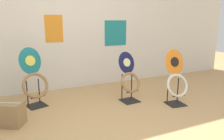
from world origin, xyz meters
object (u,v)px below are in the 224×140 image
at_px(toilet_seat_display_teal_sax, 34,81).
at_px(toilet_seat_display_navy_moon, 129,78).
at_px(storage_box, 5,114).
at_px(toilet_seat_display_orange_sun, 176,79).

relative_size(toilet_seat_display_teal_sax, toilet_seat_display_navy_moon, 1.13).
bearing_deg(toilet_seat_display_navy_moon, storage_box, -177.08).
bearing_deg(storage_box, toilet_seat_display_navy_moon, 2.92).
xyz_separation_m(toilet_seat_display_orange_sun, storage_box, (-2.52, 0.34, -0.27)).
bearing_deg(toilet_seat_display_teal_sax, toilet_seat_display_navy_moon, -16.26).
relative_size(toilet_seat_display_teal_sax, toilet_seat_display_orange_sun, 1.05).
relative_size(toilet_seat_display_orange_sun, toilet_seat_display_navy_moon, 1.07).
distance_m(toilet_seat_display_orange_sun, toilet_seat_display_navy_moon, 0.76).
bearing_deg(toilet_seat_display_orange_sun, toilet_seat_display_navy_moon, 144.96).
height_order(toilet_seat_display_teal_sax, toilet_seat_display_orange_sun, toilet_seat_display_teal_sax).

